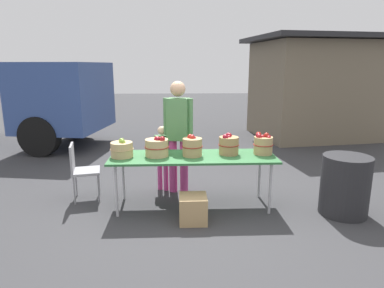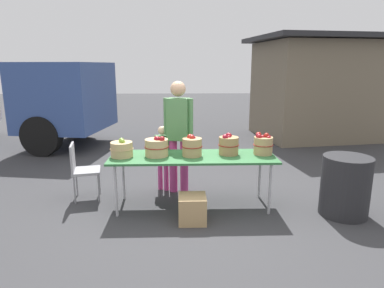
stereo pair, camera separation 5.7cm
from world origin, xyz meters
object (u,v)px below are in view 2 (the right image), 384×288
object	(u,v)px
apple_basket_green_0	(122,149)
apple_basket_red_2	(228,145)
apple_basket_red_3	(263,144)
child_customer	(163,153)
produce_crate	(192,209)
market_table	(193,159)
apple_basket_red_0	(157,147)
folding_chair	(81,167)
apple_basket_red_1	(192,146)
vendor_adult	(178,128)
trash_barrel	(345,186)

from	to	relation	value
apple_basket_green_0	apple_basket_red_2	distance (m)	1.49
apple_basket_green_0	apple_basket_red_3	xyz separation A→B (m)	(1.98, 0.07, 0.03)
apple_basket_green_0	child_customer	xyz separation A→B (m)	(0.52, 0.68, -0.24)
apple_basket_red_3	produce_crate	bearing A→B (deg)	-151.14
market_table	apple_basket_red_3	size ratio (longest dim) A/B	7.43
market_table	apple_basket_red_0	distance (m)	0.53
apple_basket_green_0	folding_chair	world-z (taller)	apple_basket_green_0
child_customer	apple_basket_red_0	bearing A→B (deg)	109.57
apple_basket_red_3	apple_basket_red_1	bearing A→B (deg)	-176.23
apple_basket_red_2	child_customer	world-z (taller)	child_customer
market_table	apple_basket_red_0	size ratio (longest dim) A/B	6.77
folding_chair	vendor_adult	bearing A→B (deg)	-91.59
child_customer	apple_basket_red_2	bearing A→B (deg)	171.47
market_table	folding_chair	bearing A→B (deg)	169.00
apple_basket_red_0	folding_chair	size ratio (longest dim) A/B	0.40
apple_basket_green_0	apple_basket_red_2	xyz separation A→B (m)	(1.49, 0.08, 0.03)
apple_basket_green_0	apple_basket_red_3	size ratio (longest dim) A/B	1.04
apple_basket_green_0	produce_crate	size ratio (longest dim) A/B	0.91
apple_basket_green_0	child_customer	world-z (taller)	child_customer
apple_basket_red_2	produce_crate	distance (m)	1.06
apple_basket_red_0	apple_basket_red_3	bearing A→B (deg)	1.92
child_customer	folding_chair	world-z (taller)	child_customer
apple_basket_red_2	child_customer	xyz separation A→B (m)	(-0.96, 0.60, -0.27)
apple_basket_red_3	folding_chair	size ratio (longest dim) A/B	0.36
apple_basket_red_1	child_customer	world-z (taller)	child_customer
market_table	apple_basket_green_0	distance (m)	0.99
folding_chair	produce_crate	bearing A→B (deg)	-128.51
apple_basket_red_0	apple_basket_red_1	world-z (taller)	apple_basket_red_1
apple_basket_red_1	folding_chair	distance (m)	1.72
apple_basket_red_3	vendor_adult	xyz separation A→B (m)	(-1.20, 0.52, 0.14)
apple_basket_green_0	apple_basket_red_1	size ratio (longest dim) A/B	1.07
apple_basket_red_3	trash_barrel	xyz separation A→B (m)	(1.03, -0.41, -0.48)
apple_basket_red_0	vendor_adult	world-z (taller)	vendor_adult
apple_basket_green_0	vendor_adult	distance (m)	0.99
apple_basket_green_0	produce_crate	xyz separation A→B (m)	(0.96, -0.49, -0.68)
apple_basket_red_2	trash_barrel	size ratio (longest dim) A/B	0.37
apple_basket_red_2	trash_barrel	bearing A→B (deg)	-15.37
apple_basket_green_0	trash_barrel	size ratio (longest dim) A/B	0.40
apple_basket_red_1	child_customer	bearing A→B (deg)	123.29
market_table	apple_basket_red_2	bearing A→B (deg)	8.31
vendor_adult	trash_barrel	xyz separation A→B (m)	(2.24, -0.93, -0.63)
market_table	vendor_adult	size ratio (longest dim) A/B	1.31
apple_basket_red_2	child_customer	bearing A→B (deg)	148.04
child_customer	apple_basket_green_0	bearing A→B (deg)	75.94
market_table	apple_basket_red_2	size ratio (longest dim) A/B	7.69
apple_basket_red_2	folding_chair	xyz separation A→B (m)	(-2.16, 0.25, -0.38)
apple_basket_green_0	apple_basket_red_1	distance (m)	0.97
folding_chair	apple_basket_red_1	bearing A→B (deg)	-112.95
produce_crate	apple_basket_green_0	bearing A→B (deg)	152.77
apple_basket_red_2	apple_basket_red_0	bearing A→B (deg)	-176.55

